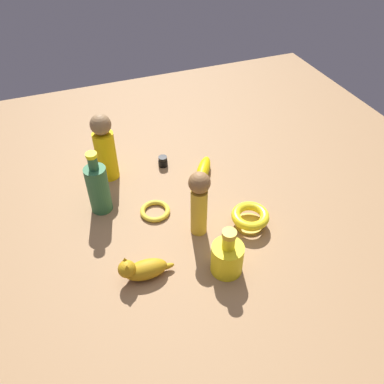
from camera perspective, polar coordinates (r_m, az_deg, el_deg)
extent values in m
plane|color=#936D47|center=(1.27, 0.00, -2.77)|extent=(2.00, 2.00, 0.00)
cylinder|color=yellow|center=(1.08, 5.16, -9.67)|extent=(0.09, 0.09, 0.09)
cylinder|color=yellow|center=(1.03, 5.39, -7.28)|extent=(0.03, 0.03, 0.04)
cylinder|color=gold|center=(1.01, 5.50, -6.15)|extent=(0.04, 0.04, 0.02)
cylinder|color=#2D653E|center=(1.26, -13.53, 0.37)|extent=(0.07, 0.07, 0.16)
cylinder|color=#2D653E|center=(1.19, -14.32, 4.14)|extent=(0.03, 0.03, 0.04)
cylinder|color=#F9F516|center=(1.17, -14.55, 5.24)|extent=(0.03, 0.03, 0.01)
torus|color=yellow|center=(1.26, -5.43, -2.78)|extent=(0.10, 0.10, 0.02)
cylinder|color=gold|center=(1.23, 8.36, -4.66)|extent=(0.09, 0.09, 0.01)
torus|color=yellow|center=(1.21, 8.53, -3.50)|extent=(0.12, 0.12, 0.03)
ellipsoid|color=#D9BC09|center=(1.40, 1.67, 3.27)|extent=(0.15, 0.12, 0.04)
ellipsoid|color=#B78514|center=(1.09, -6.75, -11.21)|extent=(0.06, 0.12, 0.05)
sphere|color=#B78514|center=(1.06, -9.52, -11.06)|extent=(0.05, 0.05, 0.05)
cone|color=#B78514|center=(1.04, -9.50, -10.93)|extent=(0.02, 0.02, 0.02)
cone|color=#B78514|center=(1.06, -9.80, -9.84)|extent=(0.02, 0.02, 0.02)
ellipsoid|color=#B78514|center=(1.10, -3.97, -10.87)|extent=(0.02, 0.05, 0.02)
cylinder|color=yellow|center=(1.38, -12.46, 5.23)|extent=(0.09, 0.09, 0.18)
sphere|color=olive|center=(1.31, -13.26, 9.60)|extent=(0.07, 0.07, 0.07)
cylinder|color=black|center=(1.45, -4.27, 4.29)|extent=(0.03, 0.03, 0.02)
cylinder|color=yellow|center=(1.44, -4.29, 4.62)|extent=(0.03, 0.03, 0.00)
cylinder|color=black|center=(1.43, -4.31, 4.91)|extent=(0.03, 0.03, 0.01)
cylinder|color=gold|center=(1.15, 1.02, -2.89)|extent=(0.07, 0.07, 0.16)
sphere|color=olive|center=(1.07, 1.09, 1.38)|extent=(0.06, 0.06, 0.06)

